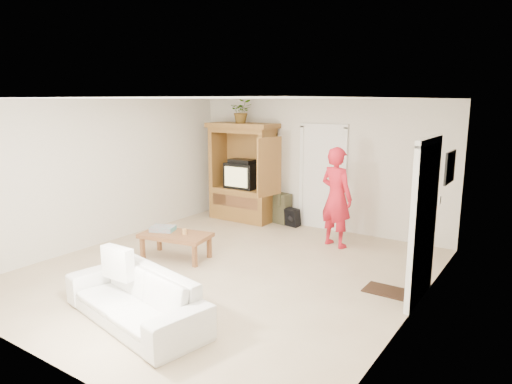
{
  "coord_description": "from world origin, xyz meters",
  "views": [
    {
      "loc": [
        4.08,
        -5.26,
        2.58
      ],
      "look_at": [
        0.13,
        0.6,
        1.15
      ],
      "focal_mm": 32.0,
      "sensor_mm": 36.0,
      "label": 1
    }
  ],
  "objects_px": {
    "man": "(336,197)",
    "sofa": "(135,298)",
    "coffee_table": "(176,237)",
    "armoire": "(244,179)"
  },
  "relations": [
    {
      "from": "man",
      "to": "sofa",
      "type": "height_order",
      "value": "man"
    },
    {
      "from": "armoire",
      "to": "man",
      "type": "relative_size",
      "value": 1.18
    },
    {
      "from": "sofa",
      "to": "man",
      "type": "bearing_deg",
      "value": 90.56
    },
    {
      "from": "man",
      "to": "sofa",
      "type": "distance_m",
      "value": 4.09
    },
    {
      "from": "armoire",
      "to": "coffee_table",
      "type": "distance_m",
      "value": 2.79
    },
    {
      "from": "armoire",
      "to": "man",
      "type": "xyz_separation_m",
      "value": [
        2.44,
        -0.6,
        -0.02
      ]
    },
    {
      "from": "armoire",
      "to": "coffee_table",
      "type": "bearing_deg",
      "value": -78.79
    },
    {
      "from": "armoire",
      "to": "sofa",
      "type": "relative_size",
      "value": 1.03
    },
    {
      "from": "man",
      "to": "coffee_table",
      "type": "xyz_separation_m",
      "value": [
        -1.9,
        -2.09,
        -0.52
      ]
    },
    {
      "from": "coffee_table",
      "to": "armoire",
      "type": "bearing_deg",
      "value": 90.12
    }
  ]
}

